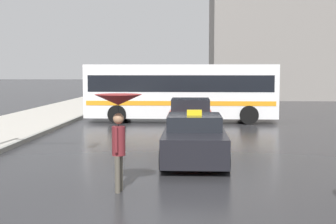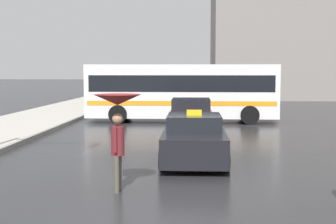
{
  "view_description": "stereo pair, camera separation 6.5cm",
  "coord_description": "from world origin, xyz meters",
  "px_view_note": "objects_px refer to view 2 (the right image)",
  "views": [
    {
      "loc": [
        1.07,
        -7.03,
        2.69
      ],
      "look_at": [
        0.36,
        7.77,
        1.4
      ],
      "focal_mm": 50.0,
      "sensor_mm": 36.0,
      "label": 1
    },
    {
      "loc": [
        1.13,
        -7.03,
        2.69
      ],
      "look_at": [
        0.36,
        7.77,
        1.4
      ],
      "focal_mm": 50.0,
      "sensor_mm": 36.0,
      "label": 2
    }
  ],
  "objects_px": {
    "city_bus": "(182,90)",
    "pedestrian_with_umbrella": "(118,113)",
    "sedan_red": "(191,119)",
    "taxi": "(194,140)"
  },
  "relations": [
    {
      "from": "taxi",
      "to": "sedan_red",
      "type": "bearing_deg",
      "value": -88.84
    },
    {
      "from": "taxi",
      "to": "pedestrian_with_umbrella",
      "type": "xyz_separation_m",
      "value": [
        -1.71,
        -3.61,
        1.11
      ]
    },
    {
      "from": "sedan_red",
      "to": "city_bus",
      "type": "height_order",
      "value": "city_bus"
    },
    {
      "from": "sedan_red",
      "to": "pedestrian_with_umbrella",
      "type": "relative_size",
      "value": 1.91
    },
    {
      "from": "city_bus",
      "to": "pedestrian_with_umbrella",
      "type": "bearing_deg",
      "value": -3.52
    },
    {
      "from": "city_bus",
      "to": "pedestrian_with_umbrella",
      "type": "distance_m",
      "value": 14.82
    },
    {
      "from": "taxi",
      "to": "pedestrian_with_umbrella",
      "type": "relative_size",
      "value": 1.93
    },
    {
      "from": "sedan_red",
      "to": "taxi",
      "type": "bearing_deg",
      "value": 91.16
    },
    {
      "from": "sedan_red",
      "to": "city_bus",
      "type": "relative_size",
      "value": 0.42
    },
    {
      "from": "taxi",
      "to": "sedan_red",
      "type": "height_order",
      "value": "taxi"
    }
  ]
}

